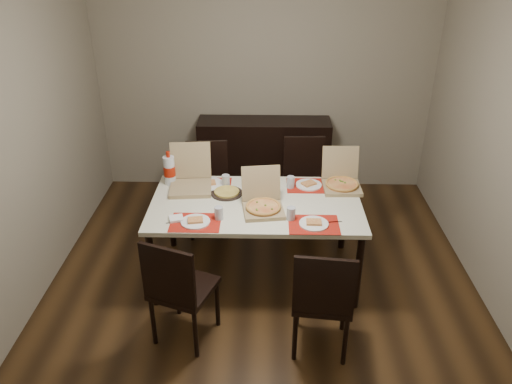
% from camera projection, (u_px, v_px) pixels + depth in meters
% --- Properties ---
extents(ground, '(3.80, 4.00, 0.02)m').
position_uv_depth(ground, '(262.00, 285.00, 4.47)').
color(ground, '#3E2713').
rests_on(ground, ground).
extents(room_walls, '(3.84, 4.02, 2.62)m').
position_uv_depth(room_walls, '(264.00, 81.00, 4.03)').
color(room_walls, gray).
rests_on(room_walls, ground).
extents(sideboard, '(1.50, 0.40, 0.90)m').
position_uv_depth(sideboard, '(264.00, 157.00, 5.83)').
color(sideboard, black).
rests_on(sideboard, ground).
extents(dining_table, '(1.80, 1.00, 0.75)m').
position_uv_depth(dining_table, '(256.00, 209.00, 4.30)').
color(dining_table, beige).
rests_on(dining_table, ground).
extents(chair_near_left, '(0.54, 0.54, 0.93)m').
position_uv_depth(chair_near_left, '(178.00, 287.00, 3.63)').
color(chair_near_left, black).
rests_on(chair_near_left, ground).
extents(chair_near_right, '(0.46, 0.46, 0.93)m').
position_uv_depth(chair_near_right, '(323.00, 297.00, 3.54)').
color(chair_near_right, black).
rests_on(chair_near_right, ground).
extents(chair_far_left, '(0.46, 0.46, 0.93)m').
position_uv_depth(chair_far_left, '(208.00, 183.00, 5.10)').
color(chair_far_left, black).
rests_on(chair_far_left, ground).
extents(chair_far_right, '(0.43, 0.43, 0.93)m').
position_uv_depth(chair_far_right, '(304.00, 178.00, 5.20)').
color(chair_far_right, black).
rests_on(chair_far_right, ground).
extents(setting_near_left, '(0.45, 0.30, 0.11)m').
position_uv_depth(setting_near_left, '(199.00, 219.00, 3.98)').
color(setting_near_left, '#B3160B').
rests_on(setting_near_left, dining_table).
extents(setting_near_right, '(0.44, 0.30, 0.11)m').
position_uv_depth(setting_near_right, '(307.00, 221.00, 3.96)').
color(setting_near_right, '#B3160B').
rests_on(setting_near_right, dining_table).
extents(setting_far_left, '(0.49, 0.30, 0.11)m').
position_uv_depth(setting_far_left, '(211.00, 183.00, 4.54)').
color(setting_far_left, '#B3160B').
rests_on(setting_far_left, dining_table).
extents(setting_far_right, '(0.45, 0.30, 0.11)m').
position_uv_depth(setting_far_right, '(304.00, 184.00, 4.52)').
color(setting_far_right, '#B3160B').
rests_on(setting_far_right, dining_table).
extents(napkin_loose, '(0.16, 0.16, 0.02)m').
position_uv_depth(napkin_loose, '(257.00, 204.00, 4.23)').
color(napkin_loose, white).
rests_on(napkin_loose, dining_table).
extents(pizza_box_center, '(0.37, 0.40, 0.33)m').
position_uv_depth(pizza_box_center, '(263.00, 204.00, 4.13)').
color(pizza_box_center, '#917A53').
rests_on(pizza_box_center, dining_table).
extents(pizza_box_right, '(0.34, 0.38, 0.33)m').
position_uv_depth(pizza_box_right, '(341.00, 182.00, 4.49)').
color(pizza_box_right, '#917A53').
rests_on(pizza_box_right, dining_table).
extents(pizza_box_left, '(0.40, 0.44, 0.37)m').
position_uv_depth(pizza_box_left, '(191.00, 181.00, 4.49)').
color(pizza_box_left, '#917A53').
rests_on(pizza_box_left, dining_table).
extents(faina_plate, '(0.28, 0.28, 0.03)m').
position_uv_depth(faina_plate, '(227.00, 193.00, 4.39)').
color(faina_plate, black).
rests_on(faina_plate, dining_table).
extents(dip_bowl, '(0.15, 0.15, 0.03)m').
position_uv_depth(dip_bowl, '(260.00, 191.00, 4.41)').
color(dip_bowl, white).
rests_on(dip_bowl, dining_table).
extents(soda_bottle, '(0.11, 0.11, 0.32)m').
position_uv_depth(soda_bottle, '(169.00, 170.00, 4.52)').
color(soda_bottle, silver).
rests_on(soda_bottle, dining_table).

